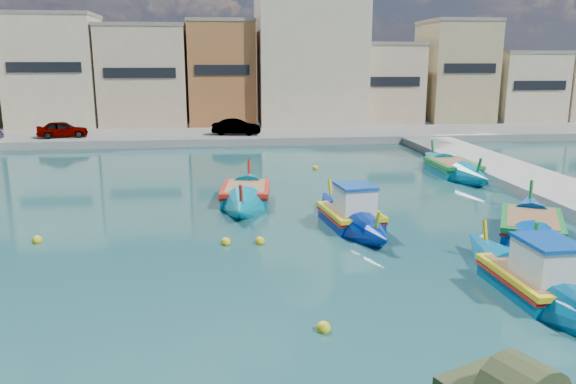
{
  "coord_description": "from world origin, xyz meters",
  "views": [
    {
      "loc": [
        1.41,
        -16.08,
        6.63
      ],
      "look_at": [
        4.0,
        6.0,
        1.4
      ],
      "focal_mm": 35.0,
      "sensor_mm": 36.0,
      "label": 1
    }
  ],
  "objects_px": {
    "luzzu_cyan_mid": "(453,169)",
    "church_block": "(308,42)",
    "luzzu_turquoise_cabin": "(535,283)",
    "luzzu_green": "(246,196)",
    "luzzu_blue_south": "(531,229)",
    "luzzu_blue_cabin": "(351,217)"
  },
  "relations": [
    {
      "from": "church_block",
      "to": "luzzu_blue_south",
      "type": "relative_size",
      "value": 2.06
    },
    {
      "from": "luzzu_blue_cabin",
      "to": "luzzu_blue_south",
      "type": "height_order",
      "value": "luzzu_blue_cabin"
    },
    {
      "from": "luzzu_turquoise_cabin",
      "to": "luzzu_green",
      "type": "relative_size",
      "value": 1.0
    },
    {
      "from": "luzzu_turquoise_cabin",
      "to": "luzzu_blue_south",
      "type": "height_order",
      "value": "luzzu_turquoise_cabin"
    },
    {
      "from": "luzzu_cyan_mid",
      "to": "church_block",
      "type": "bearing_deg",
      "value": 101.48
    },
    {
      "from": "luzzu_turquoise_cabin",
      "to": "luzzu_cyan_mid",
      "type": "height_order",
      "value": "luzzu_turquoise_cabin"
    },
    {
      "from": "luzzu_green",
      "to": "luzzu_blue_south",
      "type": "relative_size",
      "value": 0.93
    },
    {
      "from": "luzzu_turquoise_cabin",
      "to": "luzzu_blue_cabin",
      "type": "relative_size",
      "value": 1.08
    },
    {
      "from": "luzzu_cyan_mid",
      "to": "luzzu_green",
      "type": "relative_size",
      "value": 1.08
    },
    {
      "from": "church_block",
      "to": "luzzu_green",
      "type": "height_order",
      "value": "church_block"
    },
    {
      "from": "luzzu_turquoise_cabin",
      "to": "luzzu_cyan_mid",
      "type": "distance_m",
      "value": 17.8
    },
    {
      "from": "luzzu_cyan_mid",
      "to": "luzzu_green",
      "type": "xyz_separation_m",
      "value": [
        -12.56,
        -5.22,
        -0.0
      ]
    },
    {
      "from": "luzzu_blue_cabin",
      "to": "luzzu_cyan_mid",
      "type": "distance_m",
      "value": 12.87
    },
    {
      "from": "church_block",
      "to": "luzzu_green",
      "type": "distance_m",
      "value": 31.83
    },
    {
      "from": "church_block",
      "to": "luzzu_blue_cabin",
      "type": "height_order",
      "value": "church_block"
    },
    {
      "from": "luzzu_turquoise_cabin",
      "to": "luzzu_cyan_mid",
      "type": "xyz_separation_m",
      "value": [
        4.69,
        17.17,
        -0.04
      ]
    },
    {
      "from": "church_block",
      "to": "luzzu_blue_south",
      "type": "xyz_separation_m",
      "value": [
        3.16,
        -36.57,
        -8.13
      ]
    },
    {
      "from": "church_block",
      "to": "luzzu_cyan_mid",
      "type": "height_order",
      "value": "church_block"
    },
    {
      "from": "church_block",
      "to": "luzzu_turquoise_cabin",
      "type": "xyz_separation_m",
      "value": [
        0.31,
        -41.78,
        -8.08
      ]
    },
    {
      "from": "luzzu_blue_cabin",
      "to": "luzzu_green",
      "type": "bearing_deg",
      "value": 132.55
    },
    {
      "from": "church_block",
      "to": "luzzu_green",
      "type": "bearing_deg",
      "value": -104.21
    },
    {
      "from": "luzzu_turquoise_cabin",
      "to": "luzzu_blue_south",
      "type": "relative_size",
      "value": 0.93
    }
  ]
}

